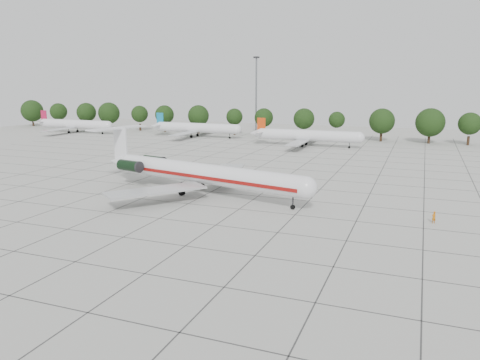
% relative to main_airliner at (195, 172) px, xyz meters
% --- Properties ---
extents(ground, '(260.00, 260.00, 0.00)m').
position_rel_main_airliner_xyz_m(ground, '(10.14, -6.47, -3.38)').
color(ground, '#B3B3AB').
rests_on(ground, ground).
extents(apron_joints, '(170.00, 170.00, 0.02)m').
position_rel_main_airliner_xyz_m(apron_joints, '(10.14, 8.53, -3.37)').
color(apron_joints, '#383838').
rests_on(apron_joints, ground).
extents(main_airliner, '(40.34, 31.27, 9.56)m').
position_rel_main_airliner_xyz_m(main_airliner, '(0.00, 0.00, 0.00)').
color(main_airliner, silver).
rests_on(main_airliner, ground).
extents(ground_crew, '(0.67, 0.64, 1.54)m').
position_rel_main_airliner_xyz_m(ground_crew, '(35.28, -3.75, -2.61)').
color(ground_crew, '#CC690C').
rests_on(ground_crew, ground).
extents(bg_airliner_a, '(28.24, 27.20, 7.40)m').
position_rel_main_airliner_xyz_m(bg_airliner_a, '(-78.59, 64.37, -0.47)').
color(bg_airliner_a, silver).
rests_on(bg_airliner_a, ground).
extents(bg_airliner_b, '(28.24, 27.20, 7.40)m').
position_rel_main_airliner_xyz_m(bg_airliner_b, '(-33.85, 68.38, -0.47)').
color(bg_airliner_b, silver).
rests_on(bg_airliner_b, ground).
extents(bg_airliner_c, '(28.24, 27.20, 7.40)m').
position_rel_main_airliner_xyz_m(bg_airliner_c, '(3.98, 59.97, -0.47)').
color(bg_airliner_c, silver).
rests_on(bg_airliner_c, ground).
extents(tree_line, '(249.86, 8.44, 10.22)m').
position_rel_main_airliner_xyz_m(tree_line, '(-1.54, 78.53, 2.60)').
color(tree_line, '#332114').
rests_on(tree_line, ground).
extents(floodlight_mast, '(1.60, 1.60, 25.45)m').
position_rel_main_airliner_xyz_m(floodlight_mast, '(-19.86, 85.53, 10.90)').
color(floodlight_mast, slate).
rests_on(floodlight_mast, ground).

